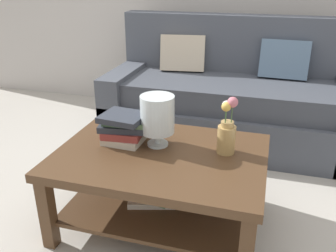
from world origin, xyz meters
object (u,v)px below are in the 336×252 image
couch (230,100)px  glass_hurricane_vase (157,116)px  coffee_table (160,173)px  flower_pitcher (227,131)px  book_stack_main (124,128)px

couch → glass_hurricane_vase: bearing=-102.1°
coffee_table → glass_hurricane_vase: glass_hurricane_vase is taller
glass_hurricane_vase → flower_pitcher: bearing=2.6°
glass_hurricane_vase → couch: bearing=77.9°
couch → coffee_table: (-0.23, -1.34, -0.02)m
couch → book_stack_main: couch is taller
coffee_table → flower_pitcher: bearing=16.5°
couch → coffee_table: 1.35m
coffee_table → glass_hurricane_vase: 0.34m
coffee_table → flower_pitcher: 0.45m
glass_hurricane_vase → flower_pitcher: size_ratio=0.91×
coffee_table → flower_pitcher: size_ratio=3.53×
coffee_table → book_stack_main: bearing=163.9°
glass_hurricane_vase → coffee_table: bearing=-64.7°
couch → flower_pitcher: size_ratio=6.33×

